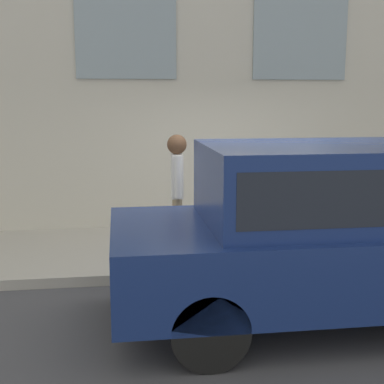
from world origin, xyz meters
name	(u,v)px	position (x,y,z in m)	size (l,w,h in m)	color
ground_plane	(248,279)	(0.00, 0.00, 0.00)	(80.00, 80.00, 0.00)	#47474C
sidewalk	(228,247)	(1.24, 0.00, 0.07)	(2.49, 60.00, 0.13)	#B2ADA3
fire_hydrant	(207,224)	(0.67, 0.43, 0.58)	(0.33, 0.45, 0.86)	gray
person	(177,183)	(0.77, 0.82, 1.14)	(0.40, 0.27, 1.67)	#998466
parked_truck_navy_near	(331,223)	(-1.32, -0.51, 1.04)	(1.92, 4.33, 1.84)	black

